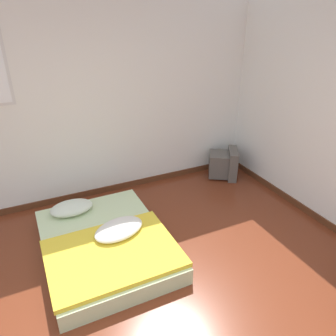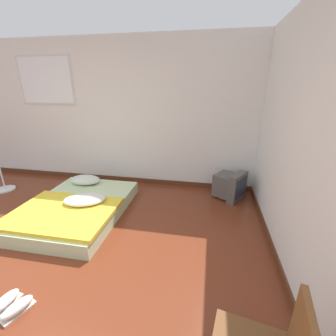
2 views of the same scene
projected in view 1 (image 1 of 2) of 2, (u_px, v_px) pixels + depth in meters
wall_back at (76, 110)px, 4.28m from camera, size 7.53×0.08×2.60m
mattress_bed at (105, 242)px, 3.68m from camera, size 1.33×1.75×0.33m
crt_tv at (224, 164)px, 5.28m from camera, size 0.58×0.58×0.47m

